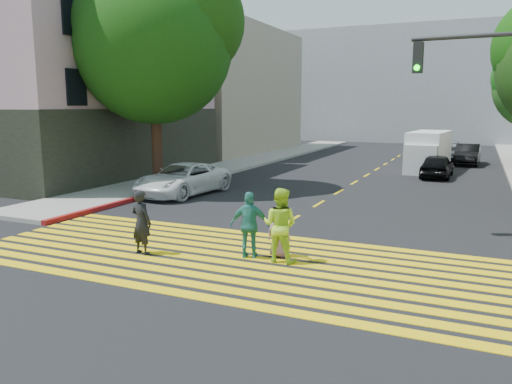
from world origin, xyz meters
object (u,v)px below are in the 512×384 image
Objects in this scene: pedestrian_man at (141,222)px; dark_car_near at (437,166)px; pedestrian_woman at (280,225)px; pedestrian_child at (279,233)px; pedestrian_extra at (250,225)px; dark_car_parked at (467,154)px; silver_car at (450,149)px; tree_left at (156,36)px; white_sedan at (183,179)px; white_van at (428,153)px.

pedestrian_man reaches higher than dark_car_near.
pedestrian_child is (-0.16, 0.35, -0.30)m from pedestrian_woman.
pedestrian_extra reaches higher than dark_car_parked.
silver_car is at bearing -101.14° from pedestrian_child.
silver_car is at bearing -88.71° from dark_car_near.
tree_left is 21.36m from dark_car_parked.
pedestrian_extra is at bearing 81.29° from dark_car_near.
pedestrian_extra is 24.60m from dark_car_parked.
white_sedan is (-6.40, 7.09, -0.16)m from pedestrian_extra.
pedestrian_extra is at bearing -44.57° from tree_left.
white_sedan is (-3.74, 7.89, -0.16)m from pedestrian_man.
dark_car_near is at bearing -116.42° from pedestrian_extra.
silver_car is (2.53, 27.59, 0.06)m from pedestrian_child.
pedestrian_man is (5.65, -8.98, -5.96)m from tree_left.
dark_car_parked is 5.15m from white_van.
tree_left is at bearing -128.04° from white_van.
silver_car is at bearing -92.37° from pedestrian_man.
dark_car_near is 7.31m from dark_car_parked.
dark_car_parked is (3.65, 24.17, -0.23)m from pedestrian_woman.
tree_left is 13.09m from pedestrian_extra.
pedestrian_extra is 0.36× the size of silver_car.
pedestrian_child is 0.72× the size of pedestrian_extra.
dark_car_parked is at bearing 71.78° from white_van.
dark_car_near is 0.92× the size of dark_car_parked.
pedestrian_man is at bearing 0.67° from pedestrian_extra.
white_van is at bearing 59.91° from white_sedan.
pedestrian_extra is 28.15m from silver_car.
dark_car_near is at bearing -98.20° from dark_car_parked.
pedestrian_child is 24.13m from dark_car_parked.
tree_left reaches higher than pedestrian_woman.
pedestrian_woman is 1.51× the size of pedestrian_child.
white_sedan reaches higher than pedestrian_child.
dark_car_parked is at bearing -104.99° from pedestrian_child.
white_van is (8.77, 12.41, 0.42)m from white_sedan.
tree_left reaches higher than silver_car.
pedestrian_extra is 17.29m from dark_car_near.
white_sedan is at bearing -49.64° from pedestrian_child.
silver_car is 3.98m from dark_car_parked.
tree_left is 5.58× the size of pedestrian_woman.
white_van is at bearing -101.17° from pedestrian_child.
white_sedan is at bearing -119.97° from dark_car_parked.
white_van reaches higher than pedestrian_woman.
silver_car is (0.06, 10.95, 0.03)m from dark_car_near.
pedestrian_child is 0.26× the size of silver_car.
tree_left reaches higher than white_van.
pedestrian_child is 9.70m from white_sedan.
pedestrian_man is at bearing 73.72° from dark_car_near.
pedestrian_man reaches higher than silver_car.
silver_car reaches higher than pedestrian_child.
white_van is at bearing -94.89° from pedestrian_man.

